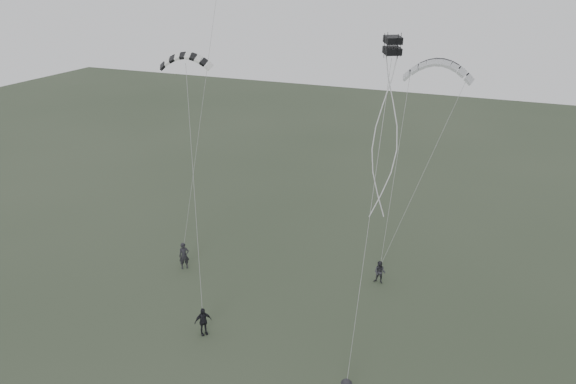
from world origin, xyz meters
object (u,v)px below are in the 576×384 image
at_px(kite_pale_large, 439,62).
at_px(kite_box, 393,45).
at_px(flyer_left, 184,256).
at_px(kite_striped, 185,56).
at_px(flyer_center, 203,321).
at_px(flyer_right, 380,272).

bearing_deg(kite_pale_large, kite_box, -94.04).
distance_m(flyer_left, kite_striped, 13.60).
distance_m(flyer_left, kite_pale_large, 20.79).
distance_m(flyer_center, kite_pale_large, 20.73).
relative_size(kite_pale_large, kite_box, 5.83).
bearing_deg(flyer_left, flyer_right, -26.66).
height_order(flyer_left, kite_striped, kite_striped).
bearing_deg(flyer_center, kite_box, -43.01).
xyz_separation_m(flyer_center, kite_striped, (-3.70, 5.79, 13.64)).
xyz_separation_m(flyer_left, kite_striped, (1.31, -0.24, 13.54)).
bearing_deg(flyer_left, kite_pale_large, -16.05).
bearing_deg(kite_box, kite_pale_large, 56.34).
bearing_deg(kite_box, kite_striped, 128.60).
height_order(flyer_right, kite_pale_large, kite_pale_large).
distance_m(flyer_right, kite_pale_large, 13.72).
height_order(flyer_center, kite_box, kite_box).
xyz_separation_m(flyer_right, kite_pale_large, (1.97, 3.58, 13.10)).
height_order(kite_pale_large, kite_striped, kite_striped).
bearing_deg(kite_pale_large, flyer_left, -157.46).
bearing_deg(kite_pale_large, flyer_right, -120.85).
xyz_separation_m(flyer_right, kite_striped, (-11.53, -3.44, 13.71)).
bearing_deg(flyer_center, flyer_right, 0.03).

